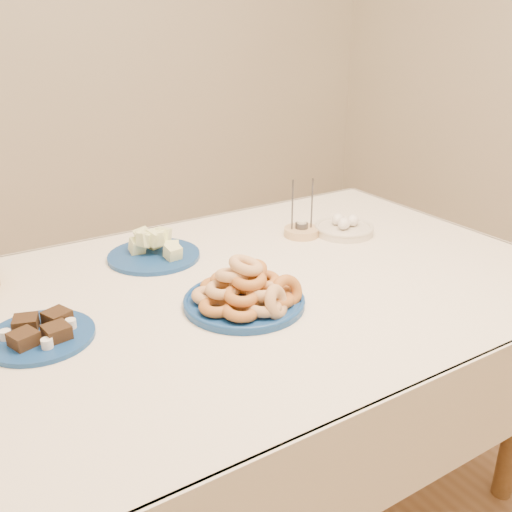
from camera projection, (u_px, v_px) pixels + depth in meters
name	position (u px, v px, depth m)	size (l,w,h in m)	color
ground	(247.00, 502.00, 1.78)	(5.00, 5.00, 0.00)	#8B6242
dining_table	(246.00, 321.00, 1.53)	(1.71, 1.11, 0.75)	brown
donut_platter	(246.00, 293.00, 1.37)	(0.39, 0.39, 0.13)	navy
melon_plate	(154.00, 249.00, 1.65)	(0.35, 0.35, 0.09)	navy
brownie_plate	(40.00, 333.00, 1.24)	(0.24, 0.24, 0.04)	navy
candle_holder	(301.00, 230.00, 1.82)	(0.14, 0.14, 0.19)	tan
egg_bowl	(344.00, 228.00, 1.84)	(0.25, 0.25, 0.06)	beige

